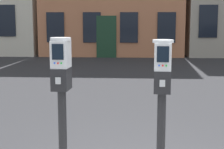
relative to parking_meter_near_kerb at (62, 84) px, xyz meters
name	(u,v)px	position (x,y,z in m)	size (l,w,h in m)	color
parking_meter_near_kerb	(62,84)	(0.00, 0.00, 0.00)	(0.23, 0.26, 1.56)	black
parking_meter_twin_adjacent	(162,86)	(1.05, 0.00, -0.01)	(0.23, 0.26, 1.54)	black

